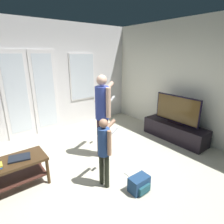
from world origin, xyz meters
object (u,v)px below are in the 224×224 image
Objects in this scene: coffee_table at (13,169)px; person_child at (104,147)px; loose_keyboard at (135,169)px; person_adult at (103,109)px; laptop_closed at (20,158)px; backpack at (139,184)px; flat_screen_tv at (177,110)px; tv_stand at (175,131)px.

person_child is at bearing -35.04° from coffee_table.
coffee_table reaches higher than loose_keyboard.
person_adult is 1.46× the size of person_child.
person_adult is 5.35× the size of laptop_closed.
coffee_table is 3.11× the size of backpack.
backpack is 1.91m from laptop_closed.
coffee_table is 3.56m from flat_screen_tv.
flat_screen_tv is 2.23m from backpack.
coffee_table is 0.59× the size of person_adult.
laptop_closed is at bearing 141.79° from person_child.
laptop_closed is (-3.38, 0.53, -0.27)m from flat_screen_tv.
person_adult reaches higher than loose_keyboard.
backpack is 0.71× the size of loose_keyboard.
person_adult is 5.29× the size of backpack.
loose_keyboard is (-1.68, -0.32, -0.75)m from flat_screen_tv.
laptop_closed reaches higher than backpack.
coffee_table reaches higher than tv_stand.
person_adult is at bearing 81.75° from backpack.
flat_screen_tv is 1.00× the size of person_child.
coffee_table is 0.19m from laptop_closed.
loose_keyboard is (0.32, 0.42, -0.11)m from backpack.
laptop_closed is at bearing 153.62° from loose_keyboard.
flat_screen_tv reaches higher than tv_stand.
laptop_closed reaches higher than coffee_table.
tv_stand is (3.50, -0.52, -0.14)m from coffee_table.
backpack is at bearing -98.25° from person_adult.
person_adult is (-1.82, 0.47, 0.24)m from flat_screen_tv.
flat_screen_tv is 2.36m from person_child.
coffee_table is 0.63× the size of tv_stand.
backpack is (0.34, -0.45, -0.57)m from person_child.
tv_stand is at bearing 7.11° from person_child.
person_child is 0.80m from backpack.
coffee_table is 2.20× the size of loose_keyboard.
person_adult is 3.74× the size of loose_keyboard.
loose_keyboard is at bearing -169.27° from flat_screen_tv.
coffee_table is at bearing 155.29° from loose_keyboard.
coffee_table is 2.04m from loose_keyboard.
flat_screen_tv is at bearing -8.47° from coffee_table.
laptop_closed is (-1.05, 0.82, -0.20)m from person_child.
loose_keyboard is 1.43× the size of laptop_closed.
person_child reaches higher than laptop_closed.
person_adult reaches higher than backpack.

